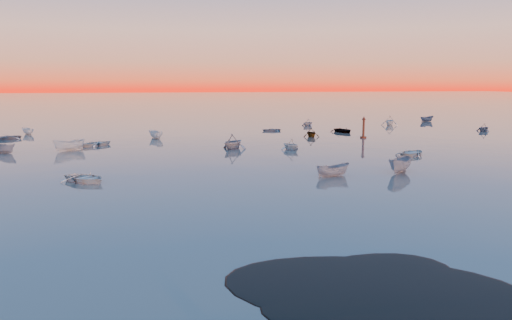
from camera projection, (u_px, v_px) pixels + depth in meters
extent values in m
plane|color=#635A52|center=(185.00, 119.00, 118.45)|extent=(600.00, 600.00, 0.00)
imported|color=silver|center=(86.00, 182.00, 44.05)|extent=(4.40, 4.39, 1.10)
imported|color=gray|center=(333.00, 176.00, 46.66)|extent=(2.04, 3.65, 1.19)
imported|color=silver|center=(291.00, 150.00, 64.85)|extent=(3.53, 2.57, 1.13)
cylinder|color=#41180D|center=(363.00, 138.00, 78.45)|extent=(0.99, 0.99, 0.33)
cylinder|color=#41180D|center=(364.00, 129.00, 78.24)|extent=(0.35, 0.35, 2.85)
cone|color=#41180D|center=(364.00, 118.00, 77.98)|extent=(0.66, 0.66, 0.55)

